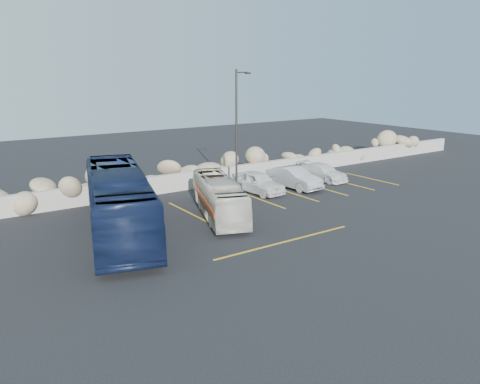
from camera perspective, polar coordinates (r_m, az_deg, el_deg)
ground at (r=22.87m, az=7.80°, el=-5.68°), size 90.00×90.00×0.00m
seawall at (r=32.20m, az=-6.62°, el=1.36°), size 60.00×0.40×1.20m
riprap_pile at (r=33.10m, az=-7.64°, el=2.92°), size 54.00×2.80×2.60m
parking_lines at (r=29.78m, az=7.25°, el=-0.91°), size 18.16×9.36×0.01m
lamppost at (r=30.76m, az=-0.36°, el=7.83°), size 1.14×0.18×8.00m
vintage_bus at (r=25.99m, az=-2.60°, el=-0.64°), size 4.39×7.81×2.14m
tour_coach at (r=23.78m, az=-14.60°, el=-1.14°), size 5.83×11.93×3.24m
car_a at (r=31.13m, az=2.17°, el=1.22°), size 2.06×4.35×1.44m
car_b at (r=32.59m, az=6.62°, el=1.74°), size 1.76×4.47×1.45m
car_c at (r=35.37m, az=10.01°, el=2.41°), size 2.08×4.30×1.21m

